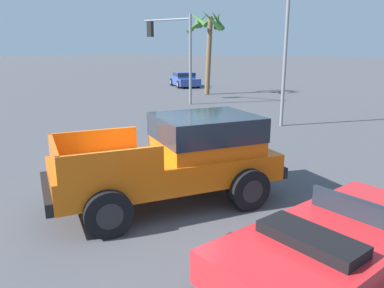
% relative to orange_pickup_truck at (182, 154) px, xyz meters
% --- Properties ---
extents(ground_plane, '(320.00, 320.00, 0.00)m').
position_rel_orange_pickup_truck_xyz_m(ground_plane, '(-0.41, -0.61, -1.05)').
color(ground_plane, '#4C4C51').
extents(orange_pickup_truck, '(4.23, 5.15, 1.85)m').
position_rel_orange_pickup_truck_xyz_m(orange_pickup_truck, '(0.00, 0.00, 0.00)').
color(orange_pickup_truck, orange).
rests_on(orange_pickup_truck, ground_plane).
extents(red_convertible_car, '(2.97, 4.55, 1.01)m').
position_rel_orange_pickup_truck_xyz_m(red_convertible_car, '(3.45, -0.90, -0.63)').
color(red_convertible_car, red).
rests_on(red_convertible_car, ground_plane).
extents(parked_car_blue, '(4.24, 3.95, 1.23)m').
position_rel_orange_pickup_truck_xyz_m(parked_car_blue, '(-14.31, 20.71, -0.43)').
color(parked_car_blue, '#334C9E').
rests_on(parked_car_blue, ground_plane).
extents(traffic_light_main, '(3.44, 0.38, 5.12)m').
position_rel_orange_pickup_truck_xyz_m(traffic_light_main, '(-9.30, 12.18, 2.53)').
color(traffic_light_main, slate).
rests_on(traffic_light_main, ground_plane).
extents(palm_tree_leaning, '(2.82, 2.62, 5.84)m').
position_rel_orange_pickup_truck_xyz_m(palm_tree_leaning, '(-9.76, 17.00, 3.31)').
color(palm_tree_leaning, brown).
rests_on(palm_tree_leaning, ground_plane).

